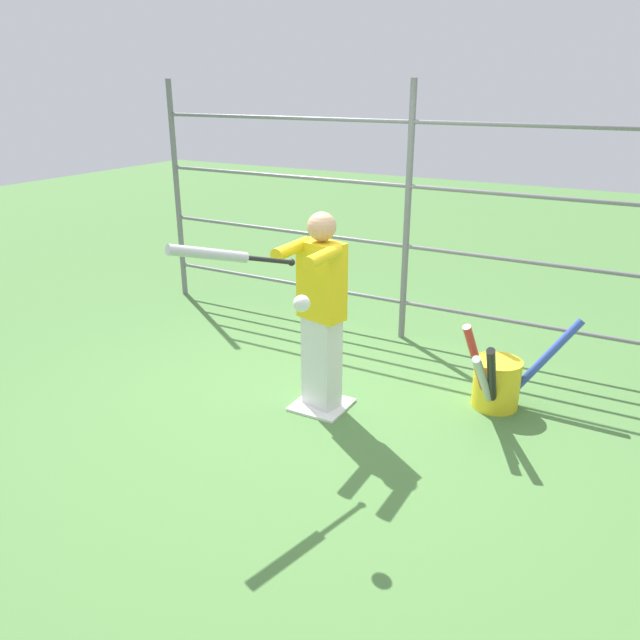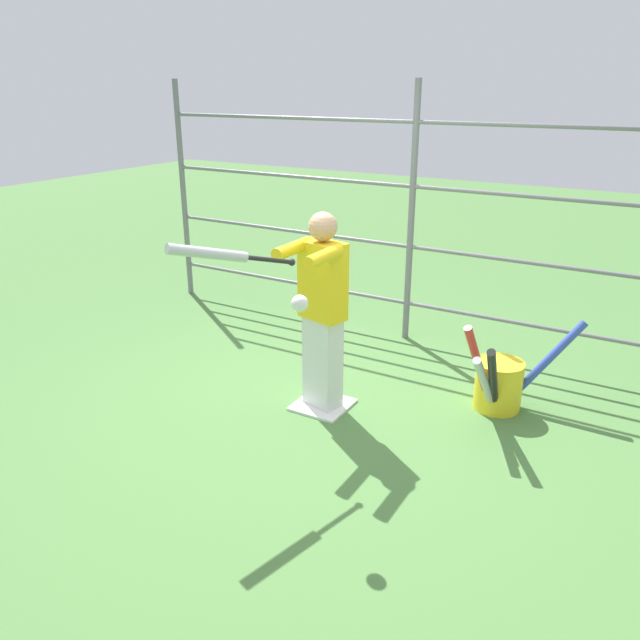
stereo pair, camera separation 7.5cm
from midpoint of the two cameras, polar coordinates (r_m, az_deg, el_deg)
name	(u,v)px [view 2 (the right image)]	position (r m, az deg, el deg)	size (l,w,h in m)	color
ground_plane	(323,406)	(4.83, 0.69, -7.85)	(24.00, 24.00, 0.00)	#4C7A3D
home_plate	(323,405)	(4.83, 0.69, -7.75)	(0.40, 0.40, 0.02)	white
fence_backstop	(411,217)	(5.80, 8.72, 9.29)	(5.52, 0.06, 2.36)	slate
batter	(322,307)	(4.49, 0.64, 1.17)	(0.38, 0.57, 1.50)	silver
baseball_bat_swinging	(219,254)	(3.76, -8.62, 5.95)	(0.40, 0.80, 0.27)	black
softball_in_flight	(300,303)	(3.45, -1.24, 1.53)	(0.10, 0.10, 0.10)	white
bat_bucket	(499,383)	(4.88, 16.48, -5.51)	(0.74, 0.95, 0.76)	yellow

